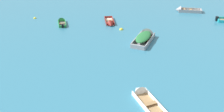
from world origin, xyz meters
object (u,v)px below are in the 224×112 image
object	(u,v)px
rowboat_white_back_row_center	(143,96)
mooring_buoy_midfield	(35,18)
rowboat_green_cluster_inner	(62,22)
rowboat_maroon_far_left	(110,23)
rowboat_grey_midfield_left	(145,36)
rowboat_grey_back_row_right	(183,10)
mooring_buoy_central	(121,30)

from	to	relation	value
rowboat_white_back_row_center	mooring_buoy_midfield	distance (m)	22.19
rowboat_green_cluster_inner	mooring_buoy_midfield	size ratio (longest dim) A/B	7.48
rowboat_white_back_row_center	rowboat_maroon_far_left	bearing A→B (deg)	86.94
rowboat_white_back_row_center	rowboat_grey_midfield_left	bearing A→B (deg)	70.10
rowboat_grey_back_row_right	rowboat_maroon_far_left	bearing A→B (deg)	-165.83
rowboat_green_cluster_inner	rowboat_white_back_row_center	bearing A→B (deg)	-73.41
rowboat_grey_back_row_right	mooring_buoy_central	size ratio (longest dim) A/B	8.45
rowboat_green_cluster_inner	mooring_buoy_midfield	world-z (taller)	rowboat_green_cluster_inner
rowboat_grey_midfield_left	rowboat_maroon_far_left	bearing A→B (deg)	117.54
mooring_buoy_central	mooring_buoy_midfield	xyz separation A→B (m)	(-10.66, 6.62, 0.00)
rowboat_white_back_row_center	mooring_buoy_central	bearing A→B (deg)	82.52
rowboat_grey_back_row_right	rowboat_green_cluster_inner	distance (m)	17.96
rowboat_maroon_far_left	rowboat_grey_midfield_left	distance (m)	6.23
rowboat_grey_midfield_left	mooring_buoy_central	bearing A→B (deg)	119.26
rowboat_white_back_row_center	mooring_buoy_midfield	size ratio (longest dim) A/B	10.30
rowboat_grey_midfield_left	mooring_buoy_central	size ratio (longest dim) A/B	9.93
rowboat_grey_back_row_right	rowboat_maroon_far_left	world-z (taller)	rowboat_grey_back_row_right
rowboat_grey_back_row_right	rowboat_grey_midfield_left	world-z (taller)	rowboat_grey_midfield_left
mooring_buoy_midfield	mooring_buoy_central	bearing A→B (deg)	-31.81
rowboat_grey_back_row_right	rowboat_white_back_row_center	bearing A→B (deg)	-123.93
rowboat_maroon_far_left	mooring_buoy_central	bearing A→B (deg)	-65.40
rowboat_maroon_far_left	mooring_buoy_central	world-z (taller)	rowboat_maroon_far_left
rowboat_white_back_row_center	rowboat_grey_back_row_right	bearing A→B (deg)	56.07
rowboat_white_back_row_center	rowboat_green_cluster_inner	bearing A→B (deg)	106.59
rowboat_grey_midfield_left	mooring_buoy_midfield	world-z (taller)	rowboat_grey_midfield_left
rowboat_maroon_far_left	rowboat_white_back_row_center	xyz separation A→B (m)	(-0.85, -15.81, 0.01)
rowboat_green_cluster_inner	rowboat_white_back_row_center	xyz separation A→B (m)	(5.29, -17.77, 0.02)
mooring_buoy_central	rowboat_white_back_row_center	bearing A→B (deg)	-97.48
rowboat_green_cluster_inner	mooring_buoy_central	world-z (taller)	rowboat_green_cluster_inner
rowboat_green_cluster_inner	rowboat_maroon_far_left	bearing A→B (deg)	-17.69
rowboat_maroon_far_left	rowboat_green_cluster_inner	bearing A→B (deg)	162.31
rowboat_maroon_far_left	mooring_buoy_midfield	distance (m)	10.71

